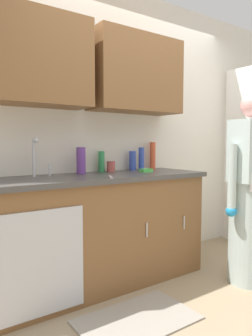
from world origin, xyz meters
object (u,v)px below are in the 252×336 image
at_px(sink, 45,180).
at_px(knife_on_counter, 111,177).
at_px(bottle_soap, 101,162).
at_px(bottle_dish_liquid, 141,159).
at_px(cup_by_sink, 111,166).
at_px(sponge, 146,170).
at_px(bottle_water_tall, 153,156).
at_px(person_at_sink, 250,203).
at_px(bottle_water_short, 81,161).
at_px(bottle_cleaner_spray, 132,161).

height_order(sink, knife_on_counter, sink).
height_order(bottle_soap, bottle_dish_liquid, bottle_dish_liquid).
height_order(cup_by_sink, sponge, cup_by_sink).
xyz_separation_m(bottle_water_tall, bottle_dish_liquid, (-0.19, -0.05, -0.03)).
distance_m(person_at_sink, cup_by_sink, 1.27).
bearing_deg(bottle_water_short, bottle_soap, 15.58).
bearing_deg(knife_on_counter, bottle_soap, -174.58).
height_order(sink, bottle_dish_liquid, sink).
relative_size(bottle_water_short, bottle_water_tall, 0.83).
bearing_deg(knife_on_counter, bottle_water_short, -142.26).
bearing_deg(knife_on_counter, sponge, 138.05).
height_order(person_at_sink, bottle_cleaner_spray, person_at_sink).
distance_m(sink, cup_by_sink, 0.74).
bearing_deg(knife_on_counter, sink, -88.25).
relative_size(bottle_water_tall, knife_on_counter, 1.16).
relative_size(person_at_sink, sponge, 14.73).
bearing_deg(bottle_soap, cup_by_sink, -22.91).
bearing_deg(bottle_cleaner_spray, bottle_water_short, -174.83).
distance_m(bottle_water_tall, cup_by_sink, 0.55).
xyz_separation_m(sink, bottle_cleaner_spray, (0.97, 0.21, 0.11)).
relative_size(bottle_dish_liquid, sponge, 2.06).
relative_size(person_at_sink, bottle_cleaner_spray, 8.56).
relative_size(person_at_sink, cup_by_sink, 16.39).
bearing_deg(bottle_soap, bottle_water_tall, 0.57).
relative_size(bottle_soap, knife_on_counter, 0.81).
height_order(bottle_dish_liquid, cup_by_sink, bottle_dish_liquid).
xyz_separation_m(bottle_soap, bottle_water_short, (-0.24, -0.07, 0.02)).
relative_size(bottle_dish_liquid, cup_by_sink, 2.29).
xyz_separation_m(sink, bottle_water_short, (0.38, 0.16, 0.13)).
bearing_deg(person_at_sink, sponge, 129.23).
distance_m(cup_by_sink, sponge, 0.33).
height_order(sink, sponge, sink).
xyz_separation_m(sink, cup_by_sink, (0.71, 0.19, 0.06)).
bearing_deg(bottle_water_short, person_at_sink, -37.34).
xyz_separation_m(person_at_sink, bottle_soap, (-0.91, 0.95, 0.34)).
distance_m(sink, bottle_cleaner_spray, 1.00).
distance_m(bottle_dish_liquid, cup_by_sink, 0.36).
distance_m(sink, knife_on_counter, 0.50).
xyz_separation_m(knife_on_counter, sponge, (0.51, 0.20, 0.01)).
distance_m(bottle_water_tall, sponge, 0.40).
bearing_deg(sink, cup_by_sink, 15.15).
relative_size(sink, bottle_water_short, 2.15).
xyz_separation_m(person_at_sink, bottle_water_short, (-1.16, 0.88, 0.36)).
distance_m(person_at_sink, bottle_soap, 1.36).
height_order(bottle_soap, bottle_water_short, bottle_water_short).
bearing_deg(sink, bottle_water_short, 22.58).
bearing_deg(bottle_cleaner_spray, sponge, -92.74).
relative_size(bottle_dish_liquid, knife_on_counter, 0.94).
xyz_separation_m(person_at_sink, bottle_cleaner_spray, (-0.56, 0.94, 0.34)).
bearing_deg(bottle_soap, knife_on_counter, -111.64).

